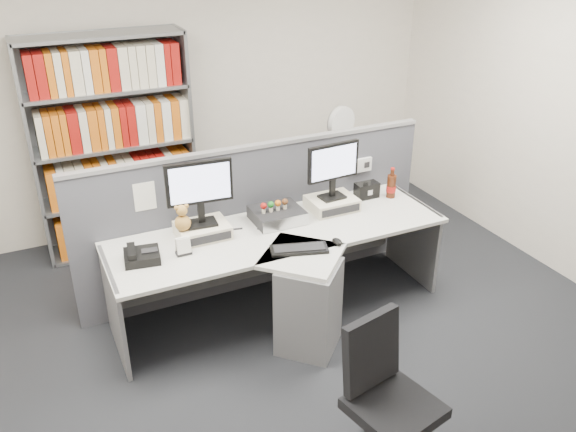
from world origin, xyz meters
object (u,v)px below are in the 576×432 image
desk_calendar (183,247)px  filing_cabinet (338,190)px  mouse (337,242)px  desktop_pc (277,215)px  desk (291,274)px  office_chair (385,394)px  speaker (367,190)px  cola_bottle (391,186)px  desk_phone (141,256)px  keyboard (299,249)px  shelving_unit (114,149)px  monitor_right (333,166)px  monitor_left (199,188)px  desk_fan (341,126)px

desk_calendar → filing_cabinet: bearing=31.8°
mouse → desktop_pc: bearing=114.7°
desk → desk_calendar: desk_calendar is taller
desk → office_chair: (-0.09, -1.40, 0.04)m
speaker → filing_cabinet: size_ratio=0.28×
cola_bottle → office_chair: 2.17m
desk_phone → speaker: size_ratio=1.37×
desktop_pc → keyboard: bearing=-96.0°
mouse → desk: bearing=153.7°
desktop_pc → shelving_unit: bearing=123.1°
keyboard → cola_bottle: bearing=24.0°
desk → filing_cabinet: bearing=49.4°
mouse → office_chair: office_chair is taller
monitor_right → filing_cabinet: (0.65, 1.02, -0.75)m
keyboard → speaker: speaker is taller
monitor_left → filing_cabinet: 2.16m
shelving_unit → filing_cabinet: (2.10, -0.45, -0.63)m
monitor_right → filing_cabinet: 1.42m
monitor_right → desk_phone: bearing=-174.2°
mouse → cola_bottle: size_ratio=0.39×
filing_cabinet → office_chair: office_chair is taller
speaker → cola_bottle: (0.19, -0.08, 0.03)m
monitor_right → filing_cabinet: bearing=57.4°
monitor_right → speaker: bearing=11.0°
desk_phone → desk_calendar: 0.29m
desk_phone → speaker: speaker is taller
shelving_unit → filing_cabinet: bearing=-12.1°
filing_cabinet → desk_fan: size_ratio=1.31×
desktop_pc → desk_phone: (-1.11, -0.16, -0.01)m
filing_cabinet → desk_fan: bearing=-90.0°
desk_phone → speaker: 1.99m
monitor_right → mouse: 0.69m
monitor_right → desk_fan: 1.21m
monitor_left → mouse: 1.07m
desk_phone → keyboard: bearing=-18.0°
desk_phone → monitor_left: bearing=17.9°
keyboard → desk_calendar: (-0.76, 0.31, 0.04)m
desk_calendar → office_chair: (0.67, -1.59, -0.28)m
monitor_right → shelving_unit: (-1.45, 1.47, -0.12)m
desk_phone → office_chair: size_ratio=0.30×
keyboard → filing_cabinet: bearing=51.8°
keyboard → office_chair: 1.31m
monitor_left → mouse: bearing=-32.0°
speaker → desk_phone: bearing=-173.2°
keyboard → mouse: size_ratio=4.24×
keyboard → desk: bearing=92.8°
desk_calendar → office_chair: bearing=-67.3°
speaker → cola_bottle: bearing=-23.0°
desk → speaker: bearing=26.2°
desk_phone → mouse: bearing=-15.4°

